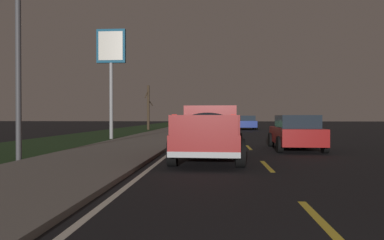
# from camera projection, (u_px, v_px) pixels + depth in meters

# --- Properties ---
(ground) EXTENTS (144.00, 144.00, 0.00)m
(ground) POSITION_uv_depth(u_px,v_px,m) (237.00, 135.00, 28.25)
(ground) COLOR black
(sidewalk_shoulder) EXTENTS (108.00, 4.00, 0.12)m
(sidewalk_shoulder) POSITION_uv_depth(u_px,v_px,m) (165.00, 134.00, 28.66)
(sidewalk_shoulder) COLOR slate
(sidewalk_shoulder) RESTS_ON ground
(grass_verge) EXTENTS (108.00, 6.00, 0.01)m
(grass_verge) POSITION_uv_depth(u_px,v_px,m) (103.00, 134.00, 29.02)
(grass_verge) COLOR #1E3819
(grass_verge) RESTS_ON ground
(lane_markings) EXTENTS (108.00, 3.54, 0.01)m
(lane_markings) POSITION_uv_depth(u_px,v_px,m) (205.00, 134.00, 30.53)
(lane_markings) COLOR yellow
(lane_markings) RESTS_ON ground
(pickup_truck) EXTENTS (5.49, 2.42, 1.87)m
(pickup_truck) POSITION_uv_depth(u_px,v_px,m) (210.00, 131.00, 12.45)
(pickup_truck) COLOR maroon
(pickup_truck) RESTS_ON ground
(sedan_green) EXTENTS (4.41, 2.04, 1.54)m
(sedan_green) POSITION_uv_depth(u_px,v_px,m) (214.00, 122.00, 40.84)
(sedan_green) COLOR #14592D
(sedan_green) RESTS_ON ground
(sedan_red) EXTENTS (4.45, 2.10, 1.54)m
(sedan_red) POSITION_uv_depth(u_px,v_px,m) (296.00, 132.00, 16.00)
(sedan_red) COLOR maroon
(sedan_red) RESTS_ON ground
(sedan_tan) EXTENTS (4.43, 2.07, 1.54)m
(sedan_tan) POSITION_uv_depth(u_px,v_px,m) (211.00, 125.00, 27.35)
(sedan_tan) COLOR #9E845B
(sedan_tan) RESTS_ON ground
(sedan_blue) EXTENTS (4.43, 2.06, 1.54)m
(sedan_blue) POSITION_uv_depth(u_px,v_px,m) (247.00, 122.00, 39.60)
(sedan_blue) COLOR navy
(sedan_blue) RESTS_ON ground
(gas_price_sign) EXTENTS (0.27, 1.90, 7.18)m
(gas_price_sign) POSITION_uv_depth(u_px,v_px,m) (111.00, 56.00, 23.50)
(gas_price_sign) COLOR #99999E
(gas_price_sign) RESTS_ON ground
(street_light_near) EXTENTS (0.36, 1.97, 7.99)m
(street_light_near) POSITION_uv_depth(u_px,v_px,m) (27.00, 15.00, 11.72)
(street_light_near) COLOR #4C4C51
(street_light_near) RESTS_ON ground
(bare_tree_far) EXTENTS (1.39, 0.69, 4.89)m
(bare_tree_far) POSITION_uv_depth(u_px,v_px,m) (148.00, 106.00, 39.36)
(bare_tree_far) COLOR #423323
(bare_tree_far) RESTS_ON ground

